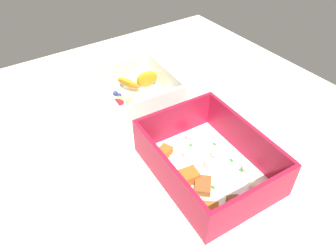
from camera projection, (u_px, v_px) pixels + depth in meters
The scene contains 3 objects.
table_surface at pixel (162, 136), 58.23cm from camera, with size 80.00×80.00×2.00cm, color beige.
pasta_container at pixel (207, 164), 48.54cm from camera, with size 20.91×16.29×6.95cm.
fruit_bowl at pixel (137, 95), 62.53cm from camera, with size 15.84×14.76×6.47cm.
Camera 1 is at (-36.31, 23.08, 40.29)cm, focal length 33.78 mm.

